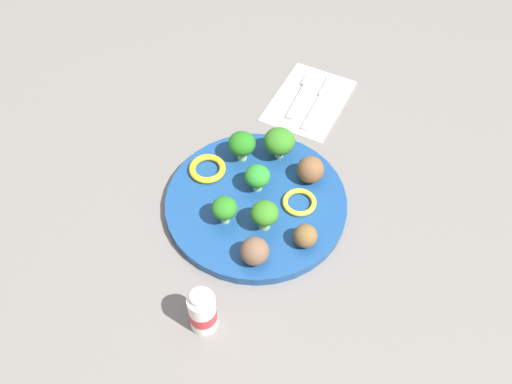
# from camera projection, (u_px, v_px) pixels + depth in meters

# --- Properties ---
(ground_plane) EXTENTS (4.00, 4.00, 0.00)m
(ground_plane) POSITION_uv_depth(u_px,v_px,m) (256.00, 206.00, 0.93)
(ground_plane) COLOR slate
(plate) EXTENTS (0.28, 0.28, 0.02)m
(plate) POSITION_uv_depth(u_px,v_px,m) (256.00, 203.00, 0.92)
(plate) COLOR navy
(plate) RESTS_ON ground_plane
(broccoli_floret_front_right) EXTENTS (0.04, 0.04, 0.05)m
(broccoli_floret_front_right) POSITION_uv_depth(u_px,v_px,m) (242.00, 144.00, 0.94)
(broccoli_floret_front_right) COLOR #A2C96A
(broccoli_floret_front_right) RESTS_ON plate
(broccoli_floret_back_left) EXTENTS (0.04, 0.04, 0.05)m
(broccoli_floret_back_left) POSITION_uv_depth(u_px,v_px,m) (224.00, 209.00, 0.87)
(broccoli_floret_back_left) COLOR #98C681
(broccoli_floret_back_left) RESTS_ON plate
(broccoli_floret_mid_right) EXTENTS (0.05, 0.05, 0.05)m
(broccoli_floret_mid_right) POSITION_uv_depth(u_px,v_px,m) (282.00, 142.00, 0.94)
(broccoli_floret_mid_right) COLOR #9AC47B
(broccoli_floret_mid_right) RESTS_ON plate
(broccoli_floret_mid_left) EXTENTS (0.04, 0.04, 0.05)m
(broccoli_floret_mid_left) POSITION_uv_depth(u_px,v_px,m) (265.00, 214.00, 0.86)
(broccoli_floret_mid_left) COLOR #96BC71
(broccoli_floret_mid_left) RESTS_ON plate
(broccoli_floret_back_right) EXTENTS (0.04, 0.04, 0.04)m
(broccoli_floret_back_right) POSITION_uv_depth(u_px,v_px,m) (257.00, 177.00, 0.91)
(broccoli_floret_back_right) COLOR #8ECD79
(broccoli_floret_back_right) RESTS_ON plate
(meatball_near_rim) EXTENTS (0.04, 0.04, 0.04)m
(meatball_near_rim) POSITION_uv_depth(u_px,v_px,m) (310.00, 170.00, 0.92)
(meatball_near_rim) COLOR brown
(meatball_near_rim) RESTS_ON plate
(meatball_center) EXTENTS (0.04, 0.04, 0.04)m
(meatball_center) POSITION_uv_depth(u_px,v_px,m) (305.00, 236.00, 0.85)
(meatball_center) COLOR brown
(meatball_center) RESTS_ON plate
(meatball_back_right) EXTENTS (0.04, 0.04, 0.04)m
(meatball_back_right) POSITION_uv_depth(u_px,v_px,m) (255.00, 251.00, 0.83)
(meatball_back_right) COLOR brown
(meatball_back_right) RESTS_ON plate
(pepper_ring_mid_right) EXTENTS (0.06, 0.06, 0.01)m
(pepper_ring_mid_right) POSITION_uv_depth(u_px,v_px,m) (299.00, 202.00, 0.91)
(pepper_ring_mid_right) COLOR yellow
(pepper_ring_mid_right) RESTS_ON plate
(pepper_ring_back_left) EXTENTS (0.07, 0.07, 0.01)m
(pepper_ring_back_left) POSITION_uv_depth(u_px,v_px,m) (207.00, 169.00, 0.95)
(pepper_ring_back_left) COLOR yellow
(pepper_ring_back_left) RESTS_ON plate
(napkin) EXTENTS (0.18, 0.13, 0.01)m
(napkin) POSITION_uv_depth(u_px,v_px,m) (310.00, 101.00, 1.07)
(napkin) COLOR white
(napkin) RESTS_ON ground_plane
(fork) EXTENTS (0.12, 0.02, 0.01)m
(fork) POSITION_uv_depth(u_px,v_px,m) (303.00, 93.00, 1.07)
(fork) COLOR silver
(fork) RESTS_ON napkin
(knife) EXTENTS (0.15, 0.02, 0.01)m
(knife) POSITION_uv_depth(u_px,v_px,m) (321.00, 100.00, 1.06)
(knife) COLOR white
(knife) RESTS_ON napkin
(yogurt_bottle) EXTENTS (0.04, 0.04, 0.08)m
(yogurt_bottle) POSITION_uv_depth(u_px,v_px,m) (202.00, 311.00, 0.78)
(yogurt_bottle) COLOR white
(yogurt_bottle) RESTS_ON ground_plane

